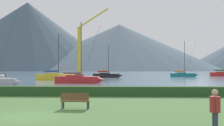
{
  "coord_description": "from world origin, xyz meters",
  "views": [
    {
      "loc": [
        4.88,
        -14.01,
        2.37
      ],
      "look_at": [
        1.48,
        67.19,
        3.9
      ],
      "focal_mm": 46.53,
      "sensor_mm": 36.0,
      "label": 1
    }
  ],
  "objects": [
    {
      "name": "dock_crane",
      "position": [
        -7.51,
        67.81,
        6.61
      ],
      "size": [
        9.3,
        2.0,
        19.48
      ],
      "color": "#333338",
      "rests_on": "ground_plane"
    },
    {
      "name": "park_bench_near_path",
      "position": [
        2.02,
        2.83,
        0.53
      ],
      "size": [
        1.69,
        0.57,
        0.95
      ],
      "rotation": [
        0.0,
        0.0,
        -0.06
      ],
      "color": "brown",
      "rests_on": "ground_plane"
    },
    {
      "name": "distant_hill_east_ridge",
      "position": [
        -110.44,
        326.25,
        40.69
      ],
      "size": [
        219.19,
        219.19,
        81.39
      ],
      "primitive_type": "cone",
      "color": "#425666",
      "rests_on": "ground_plane"
    },
    {
      "name": "hedge_line",
      "position": [
        0.0,
        11.0,
        0.41
      ],
      "size": [
        80.0,
        1.2,
        0.81
      ],
      "primitive_type": "cube",
      "color": "#284C23",
      "rests_on": "ground_plane"
    },
    {
      "name": "sailboat_slip_9",
      "position": [
        -2.55,
        32.61,
        0.67
      ],
      "size": [
        8.17,
        3.35,
        9.89
      ],
      "rotation": [
        0.0,
        0.0,
        -0.14
      ],
      "color": "red",
      "rests_on": "harbor_water"
    },
    {
      "name": "sailboat_slip_1",
      "position": [
        35.44,
        76.7,
        0.73
      ],
      "size": [
        8.96,
        4.09,
        11.18
      ],
      "rotation": [
        0.0,
        0.0,
        -0.21
      ],
      "color": "red",
      "rests_on": "harbor_water"
    },
    {
      "name": "sailboat_slip_2",
      "position": [
        0.32,
        61.66,
        0.64
      ],
      "size": [
        7.87,
        2.75,
        8.51
      ],
      "rotation": [
        0.0,
        0.0,
        -0.07
      ],
      "color": "black",
      "rests_on": "harbor_water"
    },
    {
      "name": "person_seated_viewer",
      "position": [
        8.02,
        -3.83,
        0.97
      ],
      "size": [
        0.36,
        0.57,
        1.65
      ],
      "rotation": [
        0.0,
        0.0,
        0.0
      ],
      "color": "#2D3347",
      "rests_on": "ground_plane"
    },
    {
      "name": "distant_hill_west_ridge",
      "position": [
        -0.89,
        331.65,
        27.52
      ],
      "size": [
        237.1,
        237.1,
        55.03
      ],
      "primitive_type": "cone",
      "color": "#4C6070",
      "rests_on": "ground_plane"
    },
    {
      "name": "sailboat_slip_5",
      "position": [
        21.59,
        69.16,
        0.66
      ],
      "size": [
        7.98,
        2.98,
        10.26
      ],
      "rotation": [
        0.0,
        0.0,
        -0.1
      ],
      "color": "#19707A",
      "rests_on": "harbor_water"
    },
    {
      "name": "distant_hill_central_peak",
      "position": [
        -119.32,
        334.28,
        20.19
      ],
      "size": [
        194.26,
        194.26,
        40.39
      ],
      "primitive_type": "cone",
      "color": "slate",
      "rests_on": "ground_plane"
    },
    {
      "name": "harbor_water",
      "position": [
        0.0,
        137.0,
        0.0
      ],
      "size": [
        320.0,
        246.0,
        0.0
      ],
      "primitive_type": "cube",
      "color": "slate",
      "rests_on": "ground_plane"
    },
    {
      "name": "sailboat_slip_0",
      "position": [
        -9.03,
        44.74,
        0.72
      ],
      "size": [
        8.93,
        4.14,
        9.46
      ],
      "rotation": [
        0.0,
        0.0,
        -0.21
      ],
      "color": "gold",
      "rests_on": "harbor_water"
    },
    {
      "name": "ground_plane",
      "position": [
        0.0,
        0.0,
        0.0
      ],
      "size": [
        1000.0,
        1000.0,
        0.0
      ],
      "primitive_type": "plane",
      "color": "#477038"
    }
  ]
}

